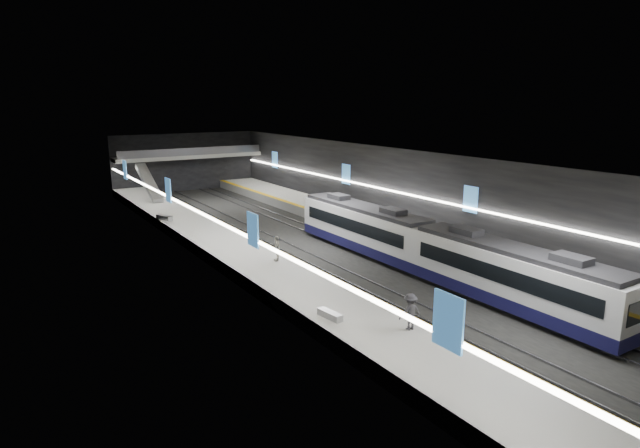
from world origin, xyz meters
TOP-DOWN VIEW (x-y plane):
  - ground at (0.00, 0.00)m, footprint 70.00×70.00m
  - ceiling at (0.00, 0.00)m, footprint 20.00×70.00m
  - wall_left at (-10.00, 0.00)m, footprint 0.04×70.00m
  - wall_right at (10.00, 0.00)m, footprint 0.04×70.00m
  - wall_back at (0.00, 35.00)m, footprint 20.00×0.04m
  - platform_left at (-7.50, 0.00)m, footprint 5.00×70.00m
  - tile_surface_left at (-7.50, 0.00)m, footprint 5.00×70.00m
  - tactile_strip_left at (-5.30, 0.00)m, footprint 0.60×70.00m
  - platform_right at (7.50, 0.00)m, footprint 5.00×70.00m
  - tile_surface_right at (7.50, 0.00)m, footprint 5.00×70.00m
  - tactile_strip_right at (5.30, 0.00)m, footprint 0.60×70.00m
  - rails at (-0.00, 0.00)m, footprint 6.52×70.00m
  - train at (2.50, -10.72)m, footprint 2.69×30.05m
  - ad_posters at (-0.00, 1.00)m, footprint 19.94×53.50m
  - cove_light_left at (-9.80, 0.00)m, footprint 0.25×68.60m
  - cove_light_right at (9.80, 0.00)m, footprint 0.25×68.60m
  - mezzanine_bridge at (0.00, 32.93)m, footprint 20.00×3.00m
  - escalator at (-7.50, 26.00)m, footprint 1.20×7.50m
  - bench_left_near at (-9.02, -15.58)m, footprint 0.68×1.70m
  - bench_left_far at (-9.50, 13.36)m, footprint 1.21×1.98m
  - bench_right_near at (9.15, -16.33)m, footprint 0.59×1.67m
  - bench_right_far at (9.36, 9.70)m, footprint 1.00×2.06m
  - passenger_right_a at (6.19, -2.71)m, footprint 0.71×0.85m
  - passenger_right_b at (6.71, -7.47)m, footprint 0.88×0.97m
  - passenger_left_a at (-6.49, -4.64)m, footprint 0.80×1.18m
  - passenger_left_b at (-6.32, -18.97)m, footprint 1.33×0.87m

SIDE VIEW (x-z plane):
  - ground at x=0.00m, z-range 0.00..0.00m
  - rails at x=0.00m, z-range 0.00..0.12m
  - platform_left at x=-7.50m, z-range 0.00..1.00m
  - platform_right at x=7.50m, z-range 0.00..1.00m
  - tile_surface_left at x=-7.50m, z-range 1.00..1.02m
  - tile_surface_right at x=7.50m, z-range 1.00..1.02m
  - tactile_strip_left at x=-5.30m, z-range 1.01..1.03m
  - tactile_strip_right at x=5.30m, z-range 1.01..1.03m
  - bench_right_near at x=9.15m, z-range 1.00..1.40m
  - bench_left_near at x=-9.02m, z-range 1.00..1.40m
  - bench_left_far at x=-9.50m, z-range 1.00..1.47m
  - bench_right_far at x=9.36m, z-range 1.00..1.49m
  - passenger_right_b at x=6.71m, z-range 1.00..2.62m
  - passenger_left_a at x=-6.49m, z-range 1.00..2.86m
  - passenger_left_b at x=-6.32m, z-range 1.00..2.93m
  - passenger_right_a at x=6.19m, z-range 1.00..2.97m
  - train at x=2.50m, z-range 0.40..4.00m
  - escalator at x=-7.50m, z-range 0.94..4.86m
  - cove_light_left at x=-9.80m, z-range 3.74..3.86m
  - cove_light_right at x=9.80m, z-range 3.74..3.86m
  - wall_left at x=-10.00m, z-range 0.00..8.00m
  - wall_right at x=10.00m, z-range 0.00..8.00m
  - wall_back at x=0.00m, z-range 0.00..8.00m
  - ad_posters at x=0.00m, z-range 3.40..5.60m
  - mezzanine_bridge at x=0.00m, z-range 4.29..5.79m
  - ceiling at x=0.00m, z-range 7.98..8.02m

